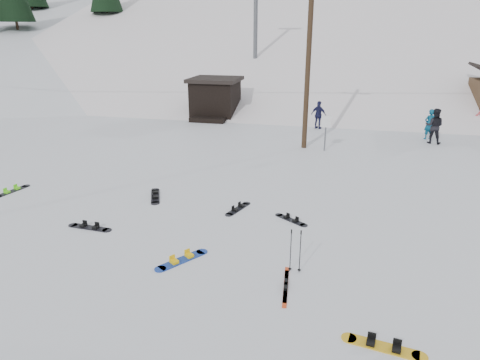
# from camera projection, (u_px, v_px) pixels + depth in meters

# --- Properties ---
(ground) EXTENTS (200.00, 200.00, 0.00)m
(ground) POSITION_uv_depth(u_px,v_px,m) (166.00, 289.00, 10.49)
(ground) COLOR white
(ground) RESTS_ON ground
(ski_slope) EXTENTS (60.00, 85.24, 65.97)m
(ski_slope) POSITION_uv_depth(u_px,v_px,m) (313.00, 154.00, 64.87)
(ski_slope) COLOR white
(ski_slope) RESTS_ON ground
(ridge_left) EXTENTS (47.54, 95.03, 58.38)m
(ridge_left) POSITION_uv_depth(u_px,v_px,m) (75.00, 145.00, 66.09)
(ridge_left) COLOR white
(ridge_left) RESTS_ON ground
(treeline_left) EXTENTS (20.00, 64.00, 10.00)m
(treeline_left) POSITION_uv_depth(u_px,v_px,m) (41.00, 78.00, 54.62)
(treeline_left) COLOR black
(treeline_left) RESTS_ON ground
(treeline_crest) EXTENTS (50.00, 6.00, 10.00)m
(treeline_crest) POSITION_uv_depth(u_px,v_px,m) (328.00, 58.00, 89.22)
(treeline_crest) COLOR black
(treeline_crest) RESTS_ON ski_slope
(utility_pole) EXTENTS (2.00, 0.26, 9.00)m
(utility_pole) POSITION_uv_depth(u_px,v_px,m) (308.00, 57.00, 21.29)
(utility_pole) COLOR #3A2819
(utility_pole) RESTS_ON ground
(trail_sign) EXTENTS (0.50, 0.09, 1.85)m
(trail_sign) POSITION_uv_depth(u_px,v_px,m) (326.00, 127.00, 21.80)
(trail_sign) COLOR #595B60
(trail_sign) RESTS_ON ground
(lift_hut) EXTENTS (3.40, 4.10, 2.75)m
(lift_hut) POSITION_uv_depth(u_px,v_px,m) (215.00, 98.00, 30.31)
(lift_hut) COLOR black
(lift_hut) RESTS_ON ground
(lift_tower_near) EXTENTS (2.20, 0.36, 8.00)m
(lift_tower_near) POSITION_uv_depth(u_px,v_px,m) (256.00, 5.00, 36.19)
(lift_tower_near) COLOR #595B60
(lift_tower_near) RESTS_ON ski_slope
(hero_snowboard) EXTENTS (1.10, 1.46, 0.12)m
(hero_snowboard) POSITION_uv_depth(u_px,v_px,m) (182.00, 260.00, 11.75)
(hero_snowboard) COLOR #1A3CA9
(hero_snowboard) RESTS_ON ground
(hero_skis) EXTENTS (0.27, 1.76, 0.09)m
(hero_skis) POSITION_uv_depth(u_px,v_px,m) (286.00, 286.00, 10.57)
(hero_skis) COLOR #C13813
(hero_skis) RESTS_ON ground
(ski_poles) EXTENTS (0.33, 0.09, 1.21)m
(ski_poles) POSITION_uv_depth(u_px,v_px,m) (295.00, 250.00, 11.04)
(ski_poles) COLOR black
(ski_poles) RESTS_ON ground
(board_scatter_a) EXTENTS (1.55, 0.36, 0.11)m
(board_scatter_a) POSITION_uv_depth(u_px,v_px,m) (90.00, 227.00, 13.66)
(board_scatter_a) COLOR black
(board_scatter_a) RESTS_ON ground
(board_scatter_b) EXTENTS (0.88, 1.57, 0.12)m
(board_scatter_b) POSITION_uv_depth(u_px,v_px,m) (155.00, 196.00, 16.20)
(board_scatter_b) COLOR black
(board_scatter_b) RESTS_ON ground
(board_scatter_c) EXTENTS (0.54, 1.55, 0.11)m
(board_scatter_c) POSITION_uv_depth(u_px,v_px,m) (12.00, 191.00, 16.71)
(board_scatter_c) COLOR black
(board_scatter_c) RESTS_ON ground
(board_scatter_d) EXTENTS (1.16, 0.87, 0.09)m
(board_scatter_d) POSITION_uv_depth(u_px,v_px,m) (291.00, 220.00, 14.21)
(board_scatter_d) COLOR black
(board_scatter_d) RESTS_ON ground
(board_scatter_e) EXTENTS (1.66, 0.53, 0.12)m
(board_scatter_e) POSITION_uv_depth(u_px,v_px,m) (383.00, 346.00, 8.55)
(board_scatter_e) COLOR yellow
(board_scatter_e) RESTS_ON ground
(board_scatter_f) EXTENTS (0.64, 1.39, 0.10)m
(board_scatter_f) POSITION_uv_depth(u_px,v_px,m) (238.00, 209.00, 15.07)
(board_scatter_f) COLOR black
(board_scatter_f) RESTS_ON ground
(skier_teal) EXTENTS (0.75, 0.65, 1.73)m
(skier_teal) POSITION_uv_depth(u_px,v_px,m) (429.00, 124.00, 24.32)
(skier_teal) COLOR navy
(skier_teal) RESTS_ON ground
(skier_dark) EXTENTS (1.09, 0.94, 1.93)m
(skier_dark) POSITION_uv_depth(u_px,v_px,m) (434.00, 126.00, 23.40)
(skier_dark) COLOR black
(skier_dark) RESTS_ON ground
(skier_navy) EXTENTS (1.11, 0.79, 1.74)m
(skier_navy) POSITION_uv_depth(u_px,v_px,m) (319.00, 115.00, 26.84)
(skier_navy) COLOR #1A1B41
(skier_navy) RESTS_ON ground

